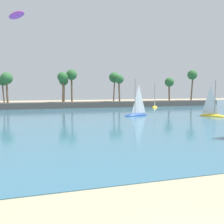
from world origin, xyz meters
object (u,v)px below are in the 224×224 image
(sailboat_far_left, at_px, (213,113))
(sailboat_toward_headland, at_px, (137,112))
(sailboat_near_shore, at_px, (155,105))
(kite_aloft_drifting_left, at_px, (16,15))

(sailboat_far_left, bearing_deg, sailboat_toward_headland, 157.77)
(sailboat_near_shore, distance_m, sailboat_far_left, 27.17)
(sailboat_toward_headland, relative_size, sailboat_far_left, 1.03)
(sailboat_toward_headland, bearing_deg, sailboat_far_left, -22.23)
(sailboat_toward_headland, height_order, kite_aloft_drifting_left, kite_aloft_drifting_left)
(kite_aloft_drifting_left, bearing_deg, sailboat_toward_headland, -64.03)
(sailboat_near_shore, bearing_deg, sailboat_toward_headland, -124.83)
(sailboat_toward_headland, bearing_deg, sailboat_near_shore, 55.17)
(sailboat_far_left, distance_m, kite_aloft_drifting_left, 42.20)
(sailboat_near_shore, height_order, kite_aloft_drifting_left, kite_aloft_drifting_left)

